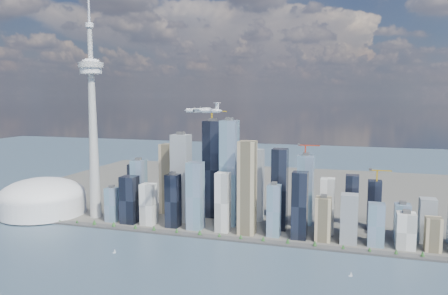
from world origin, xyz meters
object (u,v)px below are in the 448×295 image
(sailboat_east, at_px, (351,275))
(needle_tower, at_px, (93,118))
(dome_stadium, at_px, (43,198))
(sailboat_west, at_px, (115,252))
(airplane, at_px, (203,110))

(sailboat_east, bearing_deg, needle_tower, 169.29)
(dome_stadium, xyz_separation_m, sailboat_east, (718.81, -165.80, -36.57))
(dome_stadium, distance_m, sailboat_west, 356.19)
(dome_stadium, xyz_separation_m, airplane, (447.96, -102.87, 220.62))
(needle_tower, bearing_deg, sailboat_west, -49.63)
(needle_tower, relative_size, airplane, 7.11)
(needle_tower, bearing_deg, airplane, -20.13)
(sailboat_west, bearing_deg, dome_stadium, 141.65)
(needle_tower, distance_m, airplane, 328.89)
(sailboat_west, bearing_deg, needle_tower, 123.03)
(airplane, relative_size, sailboat_west, 8.66)
(sailboat_west, height_order, sailboat_east, sailboat_east)
(sailboat_east, bearing_deg, airplane, 173.10)
(airplane, height_order, sailboat_west, airplane)
(dome_stadium, relative_size, sailboat_east, 22.35)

